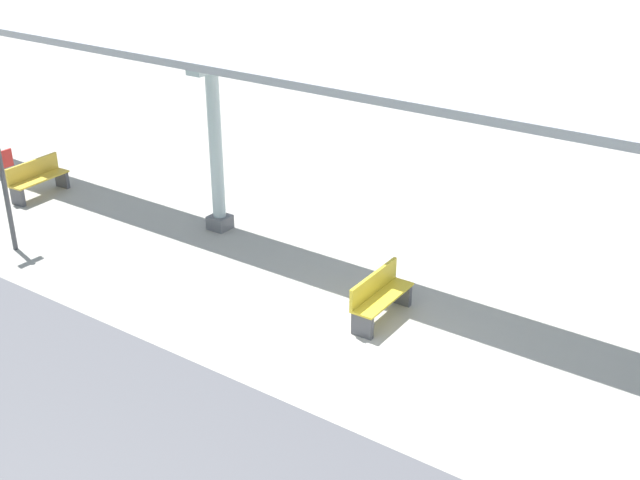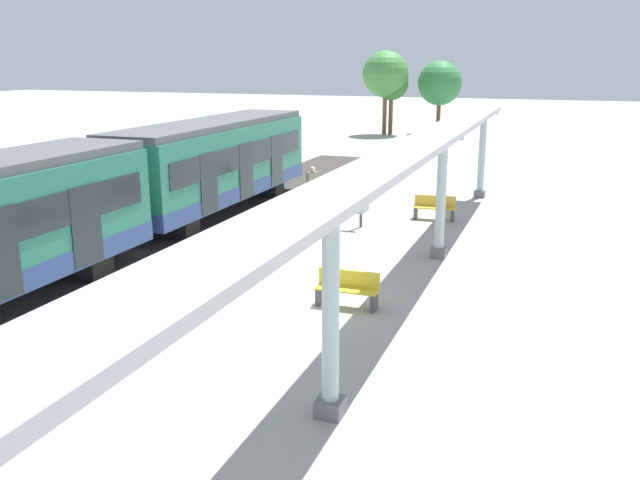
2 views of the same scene
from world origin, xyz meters
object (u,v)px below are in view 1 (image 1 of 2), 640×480
at_px(canopy_pillar_third, 216,149).
at_px(bench_near_end, 379,296).
at_px(bench_mid_platform, 37,178).
at_px(platform_info_sign, 5,190).

xyz_separation_m(canopy_pillar_third, bench_near_end, (-1.29, -4.83, -1.39)).
height_order(canopy_pillar_third, bench_mid_platform, canopy_pillar_third).
distance_m(bench_near_end, platform_info_sign, 7.93).
height_order(bench_near_end, bench_mid_platform, same).
bearing_deg(bench_near_end, canopy_pillar_third, 75.10).
relative_size(canopy_pillar_third, bench_mid_platform, 2.37).
relative_size(bench_mid_platform, platform_info_sign, 0.69).
bearing_deg(canopy_pillar_third, bench_mid_platform, 102.07).
height_order(canopy_pillar_third, bench_near_end, canopy_pillar_third).
bearing_deg(bench_mid_platform, bench_near_end, -91.46).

